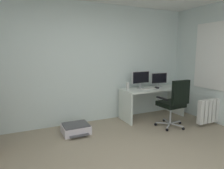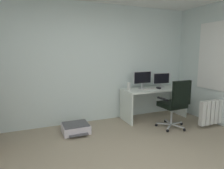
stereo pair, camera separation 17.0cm
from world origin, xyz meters
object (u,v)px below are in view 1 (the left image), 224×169
object	(u,v)px
monitor_main	(141,78)
radiator	(214,110)
printer	(76,129)
office_chair	(174,101)
keyboard	(148,89)
desktop_speaker	(128,86)
monitor_secondary	(159,79)
computer_mouse	(157,88)
desk	(152,96)

from	to	relation	value
monitor_main	radiator	size ratio (longest dim) A/B	0.55
printer	office_chair	bearing A→B (deg)	-17.30
keyboard	office_chair	size ratio (longest dim) A/B	0.33
monitor_main	desktop_speaker	distance (m)	0.41
monitor_main	office_chair	xyz separation A→B (m)	(0.24, -0.90, -0.39)
monitor_secondary	printer	bearing A→B (deg)	-172.41
printer	radiator	bearing A→B (deg)	-15.56
monitor_secondary	computer_mouse	size ratio (longest dim) A/B	4.61
printer	desktop_speaker	bearing A→B (deg)	10.82
printer	monitor_main	bearing A→B (deg)	10.00
computer_mouse	keyboard	bearing A→B (deg)	177.65
keyboard	desktop_speaker	xyz separation A→B (m)	(-0.46, 0.14, 0.07)
computer_mouse	radiator	bearing A→B (deg)	-48.56
monitor_secondary	keyboard	distance (m)	0.53
printer	radiator	world-z (taller)	radiator
desk	monitor_main	world-z (taller)	monitor_main
monitor_main	printer	world-z (taller)	monitor_main
monitor_main	desktop_speaker	world-z (taller)	monitor_main
monitor_secondary	printer	xyz separation A→B (m)	(-2.23, -0.30, -0.83)
office_chair	printer	distance (m)	2.07
office_chair	desk	bearing A→B (deg)	88.81
monitor_main	radiator	distance (m)	1.75
computer_mouse	desk	bearing A→B (deg)	141.04
keyboard	printer	world-z (taller)	keyboard
radiator	monitor_main	bearing A→B (deg)	137.59
computer_mouse	office_chair	xyz separation A→B (m)	(-0.10, -0.71, -0.16)
monitor_secondary	monitor_main	bearing A→B (deg)	-180.00
printer	radiator	size ratio (longest dim) A/B	0.57
monitor_main	office_chair	distance (m)	1.01
monitor_main	printer	size ratio (longest dim) A/B	0.95
desk	office_chair	bearing A→B (deg)	-91.19
keyboard	office_chair	distance (m)	0.74
monitor_secondary	keyboard	xyz separation A→B (m)	(-0.46, -0.19, -0.19)
desk	radiator	world-z (taller)	desk
printer	radiator	xyz separation A→B (m)	(2.88, -0.80, 0.23)
monitor_main	computer_mouse	xyz separation A→B (m)	(0.34, -0.19, -0.23)
desk	desktop_speaker	size ratio (longest dim) A/B	8.95
monitor_main	printer	bearing A→B (deg)	-170.00
monitor_main	monitor_secondary	distance (m)	0.55
desk	printer	xyz separation A→B (m)	(-1.94, -0.17, -0.45)
monitor_main	desk	bearing A→B (deg)	-25.95
desktop_speaker	radiator	bearing A→B (deg)	-33.61
desktop_speaker	printer	distance (m)	1.51
keyboard	computer_mouse	bearing A→B (deg)	-4.94
monitor_secondary	desktop_speaker	bearing A→B (deg)	-177.05
desktop_speaker	radiator	size ratio (longest dim) A/B	0.19
desk	desktop_speaker	distance (m)	0.70
printer	radiator	distance (m)	3.00
keyboard	computer_mouse	distance (m)	0.26
keyboard	desktop_speaker	bearing A→B (deg)	158.75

